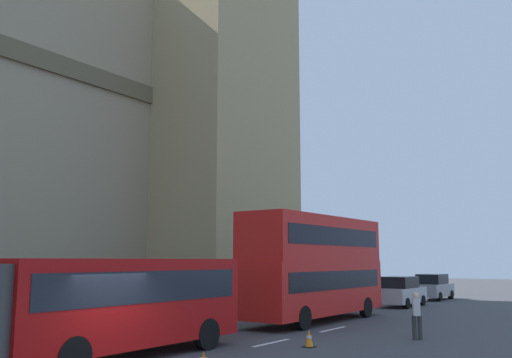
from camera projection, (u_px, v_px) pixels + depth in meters
double_decker_bus at (315, 263)px, 25.89m from camera, size 9.79×2.54×4.90m
sedan_lead at (401, 292)px, 33.88m from camera, size 4.40×1.86×1.85m
sedan_trailing at (433, 287)px, 39.71m from camera, size 4.40×1.86×1.85m
traffic_cone_east at (309, 338)px, 17.99m from camera, size 0.36×0.36×0.58m
pedestrian_by_kerb at (417, 314)px, 19.76m from camera, size 0.46×0.39×1.69m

